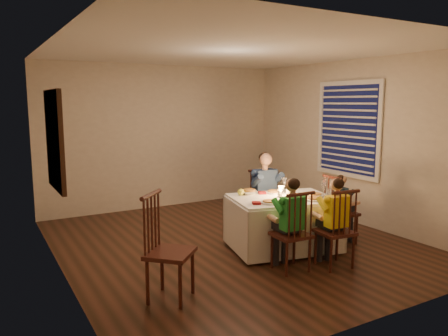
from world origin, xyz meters
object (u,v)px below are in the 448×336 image
child_green (290,270)px  child_teal (339,243)px  child_yellow (333,266)px  chair_end (339,243)px  dining_table (283,212)px  chair_near_left (290,270)px  chair_adult (265,233)px  adult (265,233)px  chair_near_right (333,266)px  chair_extra (171,299)px  serving_bowl (249,192)px

child_green → child_teal: child_green is taller
child_green → child_teal: bearing=-157.0°
child_green → child_yellow: child_green is taller
chair_end → child_yellow: bearing=134.5°
dining_table → chair_near_left: 0.90m
chair_adult → child_yellow: 1.48m
chair_adult → adult: 0.00m
child_teal → chair_end: bearing=0.0°
chair_near_right → adult: adult is taller
chair_near_right → child_green: size_ratio=0.88×
child_green → chair_near_right: bearing=165.0°
chair_extra → chair_near_left: bearing=-44.9°
dining_table → adult: (0.19, 0.67, -0.50)m
adult → serving_bowl: (-0.47, -0.29, 0.73)m
chair_end → dining_table: bearing=80.4°
chair_near_right → chair_extra: bearing=1.9°
chair_near_right → child_yellow: size_ratio=0.89×
dining_table → child_yellow: dining_table is taller
chair_near_right → child_teal: (0.70, 0.62, 0.00)m
chair_adult → chair_end: (0.66, -0.86, 0.00)m
child_teal → adult: bearing=40.7°
adult → child_green: (-0.56, -1.31, 0.00)m
serving_bowl → adult: bearing=31.8°
chair_adult → chair_near_left: bearing=-109.5°
dining_table → chair_extra: bearing=-148.5°
chair_end → chair_extra: bearing=102.8°
serving_bowl → chair_adult: bearing=31.8°
child_teal → serving_bowl: serving_bowl is taller
dining_table → adult: dining_table is taller
chair_end → adult: 1.09m
chair_extra → child_yellow: bearing=-49.7°
adult → child_teal: bearing=-48.9°
chair_adult → serving_bowl: serving_bowl is taller
chair_end → child_teal: size_ratio=1.00×
child_teal → chair_near_right: bearing=134.5°
chair_end → adult: bearing=40.7°
chair_end → chair_adult: bearing=40.7°
chair_extra → adult: (2.06, 1.32, 0.00)m
chair_near_right → chair_adult: bearing=-85.3°
chair_adult → chair_near_right: 1.48m
dining_table → child_yellow: bearing=-67.5°
adult → chair_end: bearing=-48.9°
chair_near_left → adult: adult is taller
dining_table → child_yellow: size_ratio=1.42×
chair_adult → child_green: 1.43m
serving_bowl → child_green: bearing=-95.1°
serving_bowl → chair_end: bearing=-26.8°
chair_extra → child_teal: (2.72, 0.45, 0.00)m
chair_near_right → child_teal: 0.94m
chair_end → chair_extra: (-2.72, -0.45, 0.00)m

